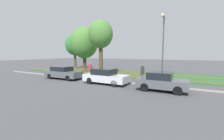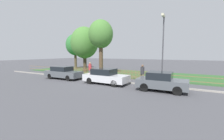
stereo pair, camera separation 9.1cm
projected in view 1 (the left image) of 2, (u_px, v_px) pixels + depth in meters
ground_plane at (98, 80)px, 15.96m from camera, size 120.00×120.00×0.00m
kerb_stone at (99, 80)px, 16.04m from camera, size 32.16×0.20×0.12m
grass_strip at (124, 73)px, 21.71m from camera, size 32.16×8.05×0.01m
park_fence at (110, 73)px, 18.15m from camera, size 32.16×0.05×1.01m
parked_car_silver_hatchback at (63, 73)px, 16.86m from camera, size 4.45×1.74×1.41m
parked_car_black_saloon at (106, 76)px, 14.15m from camera, size 4.31×1.86×1.44m
parked_car_navy_estate at (162, 81)px, 11.53m from camera, size 3.76×1.94×1.45m
covered_motorcycle at (111, 74)px, 16.30m from camera, size 1.90×0.92×1.00m
tree_nearest_kerb at (75, 45)px, 27.65m from camera, size 3.40×3.40×6.44m
tree_behind_motorcycle at (84, 43)px, 22.94m from camera, size 4.19×4.19×6.93m
tree_mid_park at (101, 35)px, 19.72m from camera, size 3.24×3.24×7.28m
pedestrian_near_fence at (90, 69)px, 17.97m from camera, size 0.41×0.42×1.83m
pedestrian_by_lamp at (142, 73)px, 14.49m from camera, size 0.42×0.39×1.80m
street_lamp at (163, 43)px, 12.80m from camera, size 0.20×0.79×6.09m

